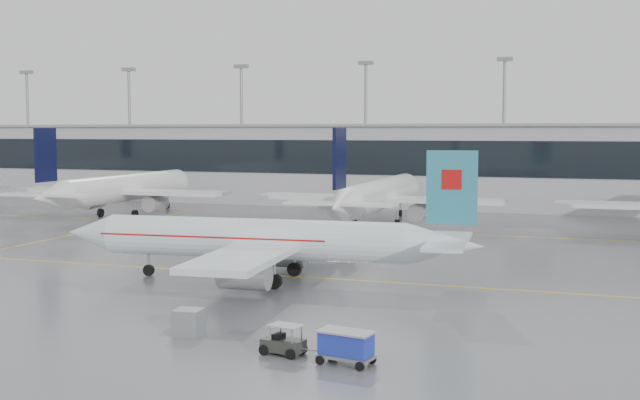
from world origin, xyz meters
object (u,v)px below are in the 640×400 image
(air_canada_jet, at_px, (270,241))
(gse_unit, at_px, (189,322))
(baggage_tug, at_px, (283,344))
(baggage_cart, at_px, (346,345))

(air_canada_jet, bearing_deg, gse_unit, 91.75)
(baggage_tug, relative_size, baggage_cart, 1.13)
(baggage_tug, bearing_deg, air_canada_jet, 124.06)
(gse_unit, bearing_deg, baggage_tug, -20.85)
(baggage_tug, distance_m, baggage_cart, 3.63)
(air_canada_jet, height_order, baggage_tug, air_canada_jet)
(baggage_cart, xyz_separation_m, gse_unit, (-9.96, 2.51, -0.24))
(baggage_cart, height_order, gse_unit, baggage_cart)
(baggage_tug, bearing_deg, gse_unit, 173.52)
(air_canada_jet, relative_size, gse_unit, 22.37)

